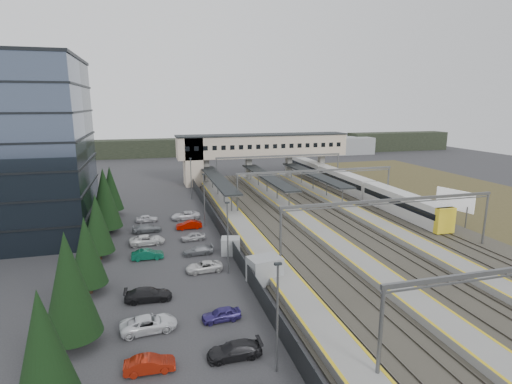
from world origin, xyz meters
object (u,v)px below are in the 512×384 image
object	(u,v)px
footbridge	(252,148)
train	(345,182)
billboard	(455,201)
relay_cabin_near	(265,270)
relay_cabin_far	(231,246)

from	to	relation	value
footbridge	train	world-z (taller)	footbridge
billboard	relay_cabin_near	bearing A→B (deg)	-160.17
footbridge	billboard	xyz separation A→B (m)	(21.54, -40.89, -4.32)
train	footbridge	bearing A→B (deg)	136.54
relay_cabin_near	train	bearing A→B (deg)	52.66
footbridge	billboard	distance (m)	46.42
relay_cabin_far	footbridge	bearing A→B (deg)	72.19
relay_cabin_near	relay_cabin_far	world-z (taller)	relay_cabin_near
relay_cabin_near	billboard	size ratio (longest dim) A/B	0.61
relay_cabin_near	billboard	bearing A→B (deg)	19.83
billboard	relay_cabin_far	bearing A→B (deg)	-174.42
train	billboard	size ratio (longest dim) A/B	10.07
train	relay_cabin_far	bearing A→B (deg)	-136.56
footbridge	billboard	world-z (taller)	footbridge
relay_cabin_near	train	size ratio (longest dim) A/B	0.06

